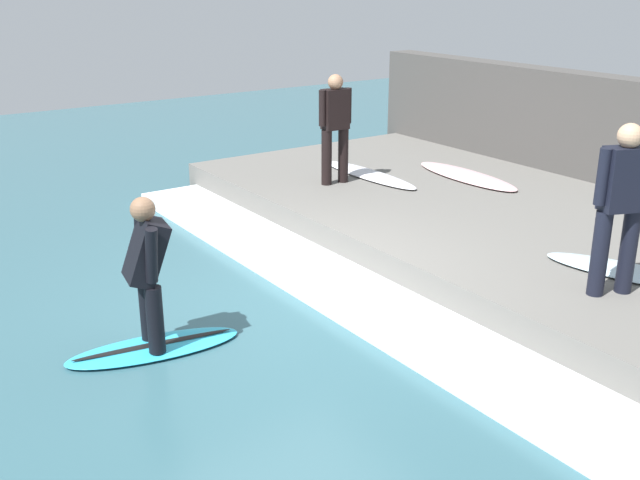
{
  "coord_description": "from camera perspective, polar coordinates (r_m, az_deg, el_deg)",
  "views": [
    {
      "loc": [
        -3.91,
        -6.15,
        3.36
      ],
      "look_at": [
        0.35,
        0.0,
        0.7
      ],
      "focal_mm": 42.0,
      "sensor_mm": 36.0,
      "label": 1
    }
  ],
  "objects": [
    {
      "name": "ground_plane",
      "position": [
        8.02,
        -2.05,
        -5.19
      ],
      "size": [
        28.0,
        28.0,
        0.0
      ],
      "primitive_type": "plane",
      "color": "#335B66"
    },
    {
      "name": "concrete_ledge",
      "position": [
        9.98,
        14.12,
        0.66
      ],
      "size": [
        4.4,
        9.75,
        0.45
      ],
      "primitive_type": "cube",
      "color": "#66635E",
      "rests_on": "ground_plane"
    },
    {
      "name": "back_wall",
      "position": [
        11.69,
        22.52,
        6.4
      ],
      "size": [
        0.5,
        10.24,
        1.98
      ],
      "primitive_type": "cube",
      "color": "#474442",
      "rests_on": "ground_plane"
    },
    {
      "name": "wave_foam_crest",
      "position": [
        8.32,
        1.65,
        -3.69
      ],
      "size": [
        0.94,
        9.27,
        0.15
      ],
      "primitive_type": "cube",
      "color": "silver",
      "rests_on": "ground_plane"
    },
    {
      "name": "surfboard_riding",
      "position": [
        7.31,
        -12.52,
        -7.99
      ],
      "size": [
        1.71,
        0.81,
        0.07
      ],
      "color": "#2DADD1",
      "rests_on": "ground_plane"
    },
    {
      "name": "surfer_riding",
      "position": [
        6.97,
        -13.02,
        -1.89
      ],
      "size": [
        0.47,
        0.63,
        1.45
      ],
      "color": "black",
      "rests_on": "surfboard_riding"
    },
    {
      "name": "surfer_waiting_near",
      "position": [
        7.49,
        21.97,
        2.79
      ],
      "size": [
        0.53,
        0.37,
        1.66
      ],
      "color": "black",
      "rests_on": "concrete_ledge"
    },
    {
      "name": "surfboard_waiting_near",
      "position": [
        8.31,
        22.57,
        -2.28
      ],
      "size": [
        1.04,
        1.84,
        0.06
      ],
      "color": "silver",
      "rests_on": "concrete_ledge"
    },
    {
      "name": "surfer_waiting_far",
      "position": [
        10.9,
        1.17,
        8.9
      ],
      "size": [
        0.53,
        0.24,
        1.59
      ],
      "color": "black",
      "rests_on": "concrete_ledge"
    },
    {
      "name": "surfboard_waiting_far",
      "position": [
        11.49,
        3.75,
        5.01
      ],
      "size": [
        0.48,
        2.1,
        0.06
      ],
      "color": "silver",
      "rests_on": "concrete_ledge"
    },
    {
      "name": "surfboard_spare",
      "position": [
        11.61,
        11.09,
        4.83
      ],
      "size": [
        0.71,
        2.08,
        0.06
      ],
      "color": "beige",
      "rests_on": "concrete_ledge"
    }
  ]
}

